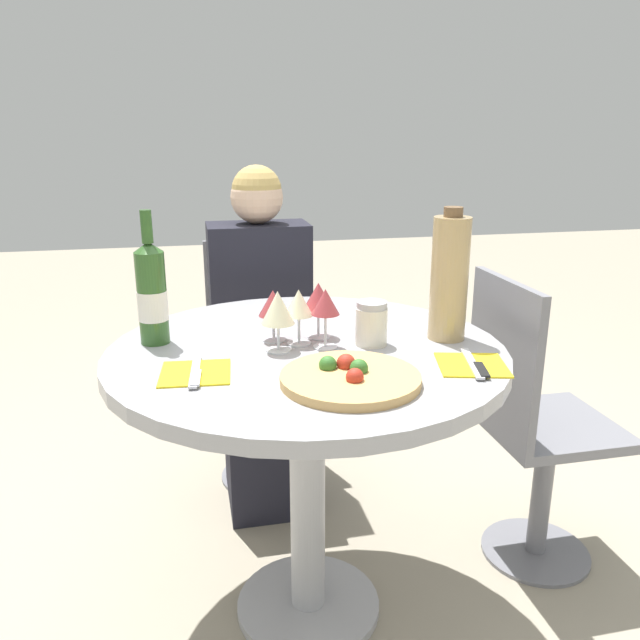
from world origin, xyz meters
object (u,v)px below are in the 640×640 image
(chair_empty_side, at_px, (530,429))
(pizza_large, at_px, (350,377))
(dining_table, at_px, (307,397))
(seated_diner, at_px, (264,355))
(tall_carafe, at_px, (449,278))
(chair_behind_diner, at_px, (260,364))
(wine_bottle, at_px, (152,294))

(chair_empty_side, xyz_separation_m, pizza_large, (-0.64, -0.32, 0.35))
(dining_table, distance_m, chair_empty_side, 0.72)
(seated_diner, relative_size, pizza_large, 3.97)
(tall_carafe, bearing_deg, chair_behind_diner, 116.25)
(dining_table, height_order, wine_bottle, wine_bottle)
(wine_bottle, bearing_deg, pizza_large, -40.99)
(seated_diner, xyz_separation_m, wine_bottle, (-0.33, -0.53, 0.37))
(pizza_large, bearing_deg, seated_diner, 94.82)
(seated_diner, distance_m, chair_empty_side, 0.91)
(chair_empty_side, relative_size, wine_bottle, 2.72)
(dining_table, relative_size, wine_bottle, 2.96)
(pizza_large, distance_m, tall_carafe, 0.42)
(chair_empty_side, height_order, wine_bottle, wine_bottle)
(dining_table, relative_size, chair_empty_side, 1.09)
(pizza_large, xyz_separation_m, wine_bottle, (-0.41, 0.35, 0.11))
(chair_behind_diner, distance_m, chair_empty_side, 1.00)
(seated_diner, height_order, tall_carafe, seated_diner)
(dining_table, distance_m, pizza_large, 0.29)
(chair_behind_diner, bearing_deg, wine_bottle, 63.68)
(chair_empty_side, distance_m, wine_bottle, 1.15)
(seated_diner, relative_size, tall_carafe, 3.54)
(dining_table, xyz_separation_m, chair_behind_diner, (-0.03, 0.78, -0.20))
(dining_table, relative_size, chair_behind_diner, 1.09)
(tall_carafe, bearing_deg, chair_empty_side, 15.42)
(seated_diner, bearing_deg, dining_table, 92.61)
(dining_table, height_order, chair_empty_side, chair_empty_side)
(chair_empty_side, bearing_deg, pizza_large, -63.14)
(dining_table, height_order, pizza_large, pizza_large)
(chair_behind_diner, height_order, tall_carafe, tall_carafe)
(seated_diner, xyz_separation_m, tall_carafe, (0.39, -0.65, 0.41))
(chair_behind_diner, bearing_deg, tall_carafe, 116.25)
(wine_bottle, xyz_separation_m, tall_carafe, (0.72, -0.12, 0.03))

